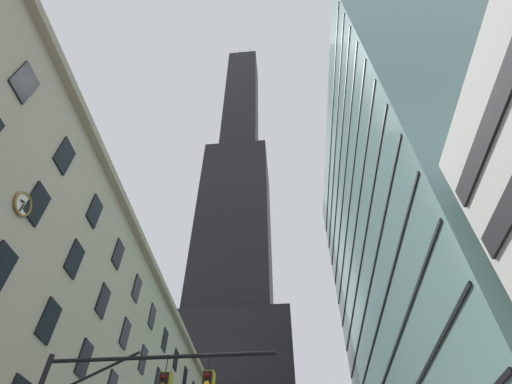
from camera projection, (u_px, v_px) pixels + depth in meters
dark_skyscraper at (233, 271)px, 108.05m from camera, size 29.96×29.96×211.94m
glass_office_midrise at (430, 259)px, 44.63m from camera, size 16.20×44.06×57.61m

